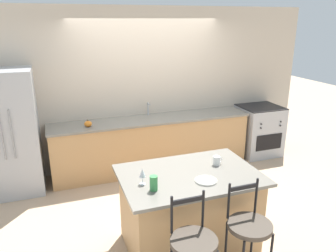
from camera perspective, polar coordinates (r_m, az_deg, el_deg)
ground_plane at (r=5.49m, az=-1.59°, el=-8.79°), size 18.00×18.00×0.00m
wall_back at (r=5.66m, az=-3.85°, el=6.50°), size 6.00×0.07×2.70m
back_counter at (r=5.63m, az=-2.79°, el=-3.05°), size 3.36×0.66×0.91m
sink_faucet at (r=5.62m, az=-3.46°, el=3.25°), size 0.02×0.13×0.22m
kitchen_island at (r=3.78m, az=3.64°, el=-14.39°), size 1.49×1.02×0.91m
refrigerator at (r=5.25m, az=-25.72°, el=-1.12°), size 0.77×0.72×1.83m
oven_range at (r=6.47m, az=15.48°, el=-0.72°), size 0.75×0.70×0.94m
bar_stool_near at (r=3.04m, az=4.42°, el=-20.90°), size 0.41×0.41×1.06m
bar_stool_far at (r=3.30m, az=13.84°, el=-17.91°), size 0.41×0.41×1.06m
dinner_plate at (r=3.42m, az=6.61°, el=-9.38°), size 0.23×0.23×0.02m
wine_glass at (r=3.30m, az=-4.49°, el=-8.21°), size 0.07×0.07×0.17m
coffee_mug at (r=3.77m, az=8.47°, el=-5.97°), size 0.12×0.08×0.10m
tumbler_cup at (r=3.20m, az=-2.51°, el=-9.91°), size 0.08×0.08×0.15m
pumpkin_decoration at (r=5.17m, az=-13.76°, el=0.37°), size 0.12×0.12×0.12m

